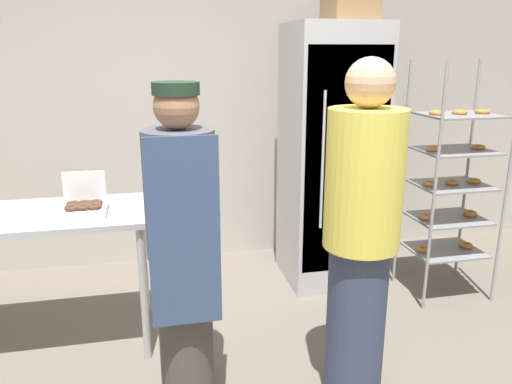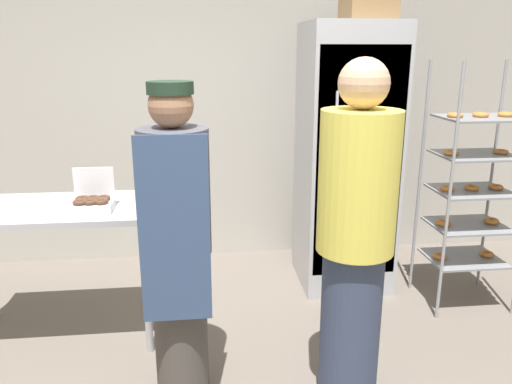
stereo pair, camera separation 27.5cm
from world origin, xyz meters
name	(u,v)px [view 1 (the left image)]	position (x,y,z in m)	size (l,w,h in m)	color
back_wall	(212,81)	(0.00, 2.37, 1.54)	(6.40, 0.12, 3.07)	#B7B2A8
refrigerator	(330,157)	(0.81, 1.67, 0.99)	(0.67, 0.69, 1.98)	#ADAFB5
baking_rack	(452,184)	(1.58, 1.23, 0.85)	(0.58, 0.47, 1.72)	#93969B
prep_counter	(44,229)	(-1.18, 1.10, 0.76)	(1.19, 0.64, 0.86)	#ADAFB5
donut_box	(84,207)	(-0.93, 1.00, 0.91)	(0.24, 0.20, 0.24)	white
cardboard_storage_box	(350,0)	(0.91, 1.65, 2.12)	(0.34, 0.35, 0.30)	#937047
person_baker	(182,244)	(-0.41, 0.46, 0.86)	(0.35, 0.37, 1.64)	#47423D
person_customer	(361,237)	(0.45, 0.26, 0.90)	(0.37, 0.37, 1.75)	#333D56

